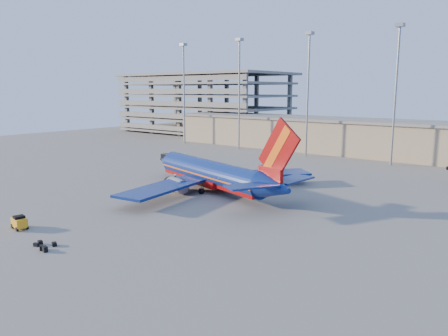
# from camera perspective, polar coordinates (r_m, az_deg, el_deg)

# --- Properties ---
(ground) EXTENTS (220.00, 220.00, 0.00)m
(ground) POSITION_cam_1_polar(r_m,az_deg,el_deg) (66.07, -4.86, -3.50)
(ground) COLOR slate
(ground) RESTS_ON ground
(terminal_building) EXTENTS (122.00, 16.00, 8.50)m
(terminal_building) POSITION_cam_1_polar(r_m,az_deg,el_deg) (110.36, 20.58, 3.65)
(terminal_building) COLOR gray
(terminal_building) RESTS_ON ground
(parking_garage) EXTENTS (62.00, 32.00, 21.40)m
(parking_garage) POSITION_cam_1_polar(r_m,az_deg,el_deg) (160.75, -2.57, 8.77)
(parking_garage) COLOR slate
(parking_garage) RESTS_ON ground
(light_mast_row) EXTENTS (101.60, 1.60, 28.65)m
(light_mast_row) POSITION_cam_1_polar(r_m,az_deg,el_deg) (100.36, 16.06, 10.90)
(light_mast_row) COLOR gray
(light_mast_row) RESTS_ON ground
(aircraft_main) EXTENTS (35.28, 33.46, 12.23)m
(aircraft_main) POSITION_cam_1_polar(r_m,az_deg,el_deg) (67.98, -1.37, -0.83)
(aircraft_main) COLOR navy
(aircraft_main) RESTS_ON ground
(baggage_tug) EXTENTS (2.29, 1.57, 1.53)m
(baggage_tug) POSITION_cam_1_polar(r_m,az_deg,el_deg) (55.00, -25.16, -6.40)
(baggage_tug) COLOR #FEA416
(baggage_tug) RESTS_ON ground
(luggage_pile) EXTENTS (2.96, 2.01, 0.55)m
(luggage_pile) POSITION_cam_1_polar(r_m,az_deg,el_deg) (47.69, -22.44, -9.39)
(luggage_pile) COLOR black
(luggage_pile) RESTS_ON ground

